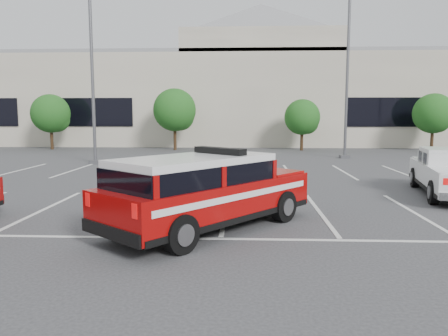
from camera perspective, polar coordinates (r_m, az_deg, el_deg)
The scene contains 10 objects.
ground at distance 12.76m, azimuth 0.26°, elevation -5.67°, with size 120.00×120.00×0.00m, color #353537.
stall_markings at distance 17.18m, azimuth 0.91°, elevation -2.36°, with size 23.00×15.00×0.01m, color silver.
convention_building at distance 44.35m, azimuth 2.29°, elevation 9.48°, with size 60.00×16.99×13.20m.
tree_left at distance 37.78m, azimuth -21.55°, elevation 6.47°, with size 3.07×3.07×4.42m.
tree_mid_left at distance 34.91m, azimuth -6.30°, elevation 7.35°, with size 3.37×3.37×4.85m.
tree_mid_right at distance 34.79m, azimuth 10.31°, elevation 6.40°, with size 2.77×2.77×3.99m.
tree_right at distance 37.43m, azimuth 25.77°, elevation 6.27°, with size 3.07×3.07×4.42m.
light_pole_left at distance 26.00m, azimuth -16.83°, elevation 11.97°, with size 0.90×0.60×10.24m.
light_pole_mid at distance 29.26m, azimuth 15.80°, elevation 11.42°, with size 0.90×0.60×10.24m.
fire_chief_suv at distance 10.64m, azimuth -2.30°, elevation -3.77°, with size 5.18×5.65×1.98m.
Camera 1 is at (0.53, -12.44, 2.80)m, focal length 35.00 mm.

